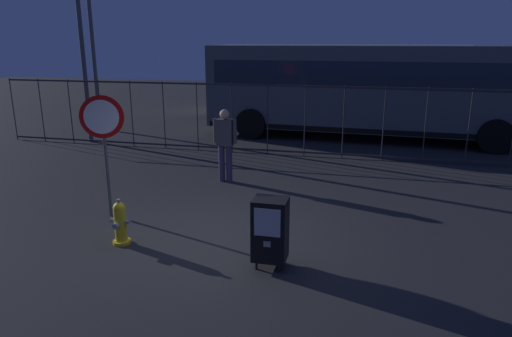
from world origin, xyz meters
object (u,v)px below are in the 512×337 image
bus_far (333,77)px  street_light_near_right (89,7)px  fire_hydrant (120,223)px  pedestrian (225,141)px  street_light_near_left (79,12)px  newspaper_box_primary (270,229)px  stop_sign (103,131)px  bus_near (369,87)px

bus_far → street_light_near_right: 9.76m
fire_hydrant → pedestrian: pedestrian is taller
pedestrian → street_light_near_left: (-5.54, 3.17, 3.05)m
fire_hydrant → newspaper_box_primary: 2.48m
street_light_near_right → bus_far: bearing=30.8°
stop_sign → bus_far: bearing=76.5°
fire_hydrant → bus_near: 10.32m
fire_hydrant → street_light_near_left: bearing=125.9°
newspaper_box_primary → stop_sign: bearing=159.4°
bus_far → street_light_near_right: bearing=-142.2°
fire_hydrant → street_light_near_right: size_ratio=0.10×
stop_sign → street_light_near_left: (-4.12, 5.77, 2.40)m
fire_hydrant → bus_far: bus_far is taller
newspaper_box_primary → street_light_near_left: 10.75m
street_light_near_left → street_light_near_right: size_ratio=0.92×
newspaper_box_primary → stop_sign: 3.65m
bus_far → street_light_near_left: bearing=-129.3°
pedestrian → bus_near: size_ratio=0.16×
stop_sign → street_light_near_right: street_light_near_right is taller
fire_hydrant → street_light_near_right: street_light_near_right is taller
fire_hydrant → bus_near: bus_near is taller
stop_sign → street_light_near_left: bearing=125.5°
pedestrian → newspaper_box_primary: bearing=-64.1°
street_light_near_right → bus_near: bearing=4.1°
street_light_near_left → street_light_near_right: 2.25m
bus_far → pedestrian: bearing=-92.2°
stop_sign → bus_far: (3.03, 12.62, 0.11)m
fire_hydrant → pedestrian: bearing=80.5°
newspaper_box_primary → stop_sign: (-3.28, 1.23, 1.03)m
bus_near → bus_far: bearing=113.1°
fire_hydrant → bus_far: bearing=80.8°
newspaper_box_primary → street_light_near_right: bearing=132.7°
fire_hydrant → bus_near: bearing=68.7°
bus_near → stop_sign: bearing=-115.0°
fire_hydrant → bus_far: 13.90m
bus_far → street_light_near_left: (-7.15, -6.85, 2.29)m
bus_near → street_light_near_right: street_light_near_right is taller
newspaper_box_primary → bus_near: bus_near is taller
newspaper_box_primary → bus_near: size_ratio=0.10×
street_light_near_left → street_light_near_right: (-0.93, 2.03, 0.29)m
pedestrian → bus_near: bus_near is taller
pedestrian → fire_hydrant: bearing=-99.5°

